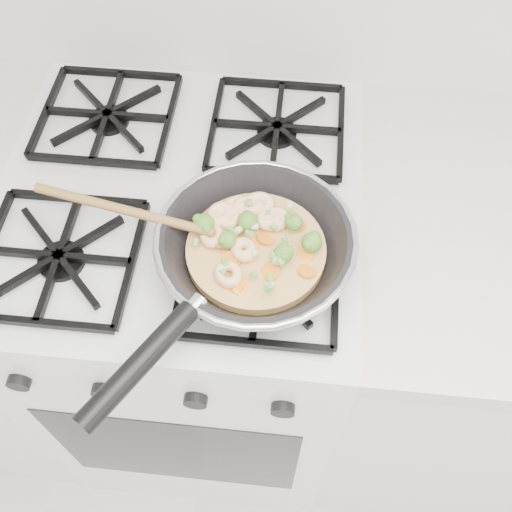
# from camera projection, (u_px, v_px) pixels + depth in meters

# --- Properties ---
(stove) EXTENTS (0.60, 0.60, 0.92)m
(stove) POSITION_uv_depth(u_px,v_px,m) (199.00, 318.00, 1.33)
(stove) COLOR white
(stove) RESTS_ON ground
(skillet) EXTENTS (0.46, 0.44, 0.09)m
(skillet) POSITION_uv_depth(u_px,v_px,m) (252.00, 247.00, 0.83)
(skillet) COLOR black
(skillet) RESTS_ON stove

